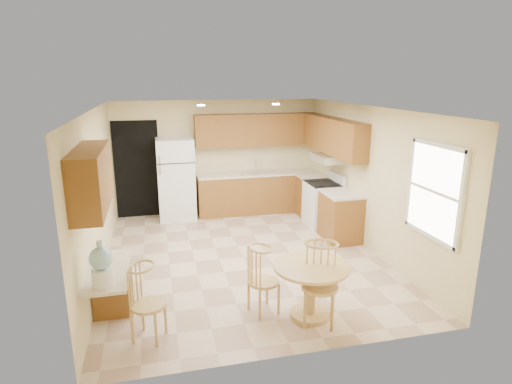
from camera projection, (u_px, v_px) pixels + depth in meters
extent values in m
plane|color=beige|center=(243.00, 257.00, 7.30)|extent=(5.50, 5.50, 0.00)
cube|color=white|center=(242.00, 108.00, 6.65)|extent=(4.50, 5.50, 0.02)
cube|color=beige|center=(217.00, 157.00, 9.56)|extent=(4.50, 0.02, 2.50)
cube|color=beige|center=(298.00, 250.00, 4.39)|extent=(4.50, 0.02, 2.50)
cube|color=beige|center=(97.00, 195.00, 6.46)|extent=(0.02, 5.50, 2.50)
cube|color=beige|center=(368.00, 179.00, 7.49)|extent=(0.02, 5.50, 2.50)
cube|color=black|center=(137.00, 170.00, 9.20)|extent=(0.90, 0.02, 2.10)
cube|color=brown|center=(258.00, 193.00, 9.69)|extent=(2.75, 0.60, 0.87)
cube|color=beige|center=(258.00, 173.00, 9.57)|extent=(2.75, 0.63, 0.04)
cube|color=brown|center=(312.00, 197.00, 9.37)|extent=(0.60, 0.59, 0.87)
cube|color=beige|center=(313.00, 177.00, 9.25)|extent=(0.63, 0.59, 0.04)
cube|color=brown|center=(340.00, 217.00, 8.01)|extent=(0.60, 0.80, 0.87)
cube|color=beige|center=(342.00, 194.00, 7.89)|extent=(0.63, 0.80, 0.04)
cube|color=brown|center=(257.00, 130.00, 9.45)|extent=(2.75, 0.33, 0.70)
cube|color=brown|center=(333.00, 136.00, 8.43)|extent=(0.33, 2.42, 0.70)
cube|color=brown|center=(91.00, 179.00, 4.84)|extent=(0.33, 1.40, 0.70)
cube|color=silver|center=(257.00, 173.00, 9.56)|extent=(0.78, 0.44, 0.01)
cube|color=silver|center=(329.00, 158.00, 8.50)|extent=(0.50, 0.76, 0.14)
cube|color=brown|center=(113.00, 286.00, 5.51)|extent=(0.48, 0.42, 0.72)
cube|color=beige|center=(107.00, 271.00, 5.05)|extent=(0.50, 1.20, 0.04)
cube|color=white|center=(435.00, 191.00, 5.68)|extent=(0.05, 1.00, 1.20)
cube|color=white|center=(440.00, 145.00, 5.52)|extent=(0.05, 1.10, 0.06)
cube|color=white|center=(429.00, 235.00, 5.84)|extent=(0.05, 1.10, 0.06)
cube|color=white|center=(462.00, 202.00, 5.18)|extent=(0.05, 0.06, 1.28)
cube|color=white|center=(411.00, 182.00, 6.18)|extent=(0.05, 0.06, 1.28)
cylinder|color=white|center=(201.00, 105.00, 7.67)|extent=(0.14, 0.14, 0.02)
cylinder|color=white|center=(276.00, 104.00, 7.99)|extent=(0.14, 0.14, 0.02)
cube|color=white|center=(176.00, 179.00, 9.11)|extent=(0.77, 0.72, 1.74)
cube|color=black|center=(176.00, 163.00, 8.66)|extent=(0.75, 0.01, 0.02)
cube|color=silver|center=(160.00, 169.00, 8.61)|extent=(0.03, 0.03, 0.18)
cube|color=silver|center=(160.00, 159.00, 8.56)|extent=(0.03, 0.03, 0.14)
cube|color=white|center=(323.00, 205.00, 8.73)|extent=(0.65, 0.76, 0.90)
cube|color=black|center=(324.00, 183.00, 8.61)|extent=(0.64, 0.75, 0.02)
cube|color=white|center=(337.00, 178.00, 8.65)|extent=(0.06, 0.76, 0.18)
cylinder|color=tan|center=(310.00, 314.00, 5.48)|extent=(0.51, 0.51, 0.06)
cylinder|color=tan|center=(311.00, 292.00, 5.40)|extent=(0.13, 0.13, 0.63)
cylinder|color=tan|center=(312.00, 267.00, 5.31)|extent=(0.96, 0.96, 0.04)
cylinder|color=tan|center=(264.00, 282.00, 5.49)|extent=(0.40, 0.40, 0.04)
cylinder|color=tan|center=(250.00, 293.00, 5.64)|extent=(0.03, 0.03, 0.42)
cylinder|color=tan|center=(271.00, 290.00, 5.71)|extent=(0.03, 0.03, 0.42)
cylinder|color=tan|center=(255.00, 303.00, 5.38)|extent=(0.03, 0.03, 0.42)
cylinder|color=tan|center=(277.00, 301.00, 5.44)|extent=(0.03, 0.03, 0.42)
cylinder|color=tan|center=(320.00, 287.00, 5.22)|extent=(0.46, 0.46, 0.04)
cylinder|color=tan|center=(302.00, 300.00, 5.40)|extent=(0.04, 0.04, 0.49)
cylinder|color=tan|center=(326.00, 297.00, 5.47)|extent=(0.04, 0.04, 0.49)
cylinder|color=tan|center=(311.00, 313.00, 5.09)|extent=(0.04, 0.04, 0.49)
cylinder|color=tan|center=(337.00, 310.00, 5.17)|extent=(0.04, 0.04, 0.49)
cylinder|color=tan|center=(148.00, 305.00, 4.91)|extent=(0.40, 0.40, 0.04)
cylinder|color=tan|center=(137.00, 317.00, 5.07)|extent=(0.03, 0.03, 0.43)
cylinder|color=tan|center=(161.00, 314.00, 5.13)|extent=(0.03, 0.03, 0.43)
cylinder|color=tan|center=(136.00, 330.00, 4.80)|extent=(0.03, 0.03, 0.43)
cylinder|color=tan|center=(162.00, 327.00, 4.86)|extent=(0.03, 0.03, 0.43)
cylinder|color=white|center=(103.00, 277.00, 4.63)|extent=(0.23, 0.23, 0.20)
sphere|color=#91C5E0|center=(101.00, 258.00, 4.57)|extent=(0.25, 0.25, 0.25)
cylinder|color=#91C5E0|center=(99.00, 244.00, 4.53)|extent=(0.06, 0.06, 0.07)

